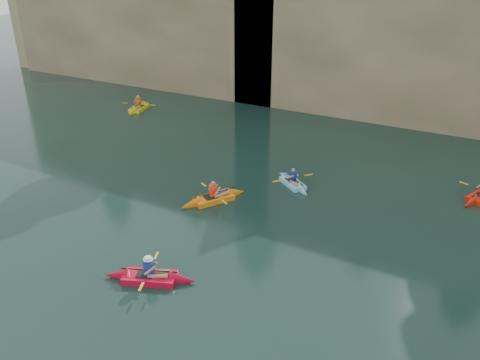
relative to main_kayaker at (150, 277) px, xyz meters
The scene contains 10 objects.
ground 2.15m from the main_kayaker, 36.16° to the right, with size 160.00×160.00×0.00m, color black.
cliff 29.37m from the main_kayaker, 86.55° to the left, with size 70.00×16.00×12.00m, color tan.
cliff_slab_west 28.55m from the main_kayaker, 130.57° to the left, with size 26.00×2.40×10.56m, color tan.
cliff_slab_center 22.36m from the main_kayaker, 80.07° to the left, with size 24.00×2.40×11.40m, color tan.
sea_cave_west 26.38m from the main_kayaker, 128.18° to the left, with size 4.50×1.00×4.00m, color black.
sea_cave_center 20.86m from the main_kayaker, 96.25° to the left, with size 3.50×1.00×3.20m, color black.
main_kayaker is the anchor object (origin of this frame).
kayaker_orange 5.96m from the main_kayaker, 101.23° to the left, with size 2.22×3.09×1.20m.
kayaker_ltblue_near 9.15m from the main_kayaker, 82.17° to the left, with size 2.53×2.15×1.06m.
kayaker_yellow 20.01m from the main_kayaker, 131.27° to the left, with size 2.48×3.27×1.30m.
Camera 1 is at (7.07, -8.33, 9.71)m, focal length 35.00 mm.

